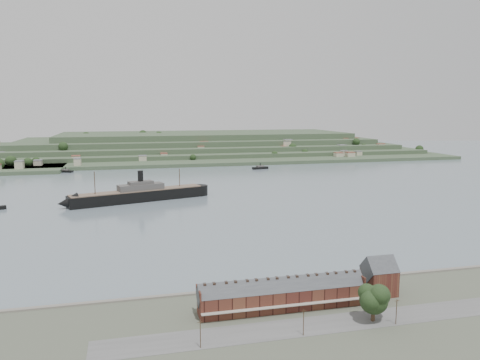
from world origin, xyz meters
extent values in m
plane|color=slate|center=(0.00, 0.00, 0.00)|extent=(1400.00, 1400.00, 0.00)
cube|color=#4C5142|center=(0.00, -188.00, 1.00)|extent=(220.00, 80.00, 2.00)
cube|color=slate|center=(0.00, -149.00, 1.30)|extent=(220.00, 2.00, 2.60)
cube|color=#595959|center=(0.00, -182.00, 2.05)|extent=(140.00, 12.00, 0.10)
cube|color=#481F1A|center=(-10.00, -168.00, 5.50)|extent=(55.00, 8.00, 7.00)
cube|color=#3A3D42|center=(-10.00, -168.00, 9.00)|extent=(55.60, 8.15, 8.15)
cube|color=#A8A295|center=(-10.00, -172.80, 5.00)|extent=(55.00, 1.60, 0.25)
cube|color=#481F1A|center=(-37.50, -168.00, 10.00)|extent=(0.50, 8.40, 3.00)
cube|color=#481F1A|center=(17.50, -168.00, 10.00)|extent=(0.50, 8.40, 3.00)
cube|color=#2E211A|center=(-32.00, -168.00, 11.40)|extent=(0.90, 1.40, 3.20)
cube|color=#2E211A|center=(-26.50, -168.00, 11.40)|extent=(0.90, 1.40, 3.20)
cube|color=#2E211A|center=(-12.75, -168.00, 11.40)|extent=(0.90, 1.40, 3.20)
cube|color=#2E211A|center=(-7.25, -168.00, 11.40)|extent=(0.90, 1.40, 3.20)
cube|color=#2E211A|center=(6.50, -168.00, 11.40)|extent=(0.90, 1.40, 3.20)
cube|color=#2E211A|center=(12.00, -168.00, 11.40)|extent=(0.90, 1.40, 3.20)
cube|color=#481F1A|center=(27.50, -164.00, 6.50)|extent=(10.00, 10.00, 9.00)
cube|color=#3A3D42|center=(27.50, -164.00, 11.00)|extent=(10.40, 10.18, 10.18)
cube|color=#394E34|center=(0.00, 360.00, 2.00)|extent=(760.00, 260.00, 4.00)
cube|color=#394E34|center=(20.00, 385.00, 6.50)|extent=(680.00, 220.00, 5.00)
cube|color=#394E34|center=(35.00, 400.00, 12.00)|extent=(600.00, 200.00, 6.00)
cube|color=#394E34|center=(50.00, 415.00, 18.50)|extent=(520.00, 180.00, 7.00)
cube|color=#394E34|center=(65.00, 430.00, 26.00)|extent=(440.00, 160.00, 8.00)
cube|color=black|center=(-50.17, 38.16, 3.85)|extent=(98.41, 41.75, 7.69)
cone|color=black|center=(-97.43, 23.59, 3.85)|extent=(16.49, 16.49, 13.19)
cylinder|color=black|center=(-2.90, 52.73, 3.85)|extent=(13.19, 13.19, 7.69)
cube|color=brown|center=(-50.17, 38.16, 8.02)|extent=(95.99, 40.05, 0.66)
cube|color=#4B4846|center=(-48.07, 38.81, 10.44)|extent=(34.42, 19.17, 4.40)
cube|color=#4B4846|center=(-48.07, 38.81, 13.41)|extent=(19.07, 12.53, 2.75)
cylinder|color=black|center=(-48.07, 38.81, 17.59)|extent=(3.96, 3.96, 9.89)
cylinder|color=#422F1E|center=(-79.58, 29.10, 15.39)|extent=(0.55, 0.55, 17.59)
cylinder|color=#422F1E|center=(-18.66, 47.88, 14.29)|extent=(0.55, 0.55, 15.39)
cube|color=black|center=(-120.89, 218.75, 1.07)|extent=(16.38, 10.69, 2.13)
cube|color=#4B4846|center=(-120.89, 218.75, 2.66)|extent=(8.02, 6.22, 1.60)
cylinder|color=black|center=(-120.89, 218.75, 4.44)|extent=(0.89, 0.89, 3.11)
cube|color=black|center=(88.86, 196.02, 1.22)|extent=(18.89, 8.47, 2.43)
cube|color=#4B4846|center=(88.86, 196.02, 3.04)|extent=(8.84, 5.55, 1.83)
cylinder|color=black|center=(88.86, 196.02, 5.07)|extent=(1.01, 1.01, 3.55)
cylinder|color=#422F1E|center=(14.35, -183.32, 4.43)|extent=(1.17, 1.17, 4.86)
sphere|color=black|center=(14.35, -183.32, 8.80)|extent=(8.74, 8.74, 8.74)
sphere|color=black|center=(16.78, -182.35, 9.77)|extent=(6.80, 6.80, 6.80)
sphere|color=black|center=(12.41, -184.78, 9.28)|extent=(6.21, 6.21, 6.21)
sphere|color=black|center=(14.83, -185.46, 11.22)|extent=(5.83, 5.83, 5.83)
camera|label=1|loc=(-58.07, -305.76, 66.78)|focal=35.00mm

